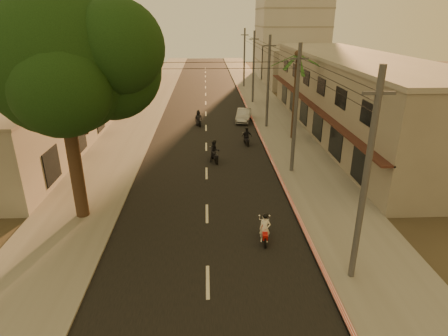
{
  "coord_description": "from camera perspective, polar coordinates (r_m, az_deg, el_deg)",
  "views": [
    {
      "loc": [
        0.08,
        -17.0,
        10.49
      ],
      "look_at": [
        1.12,
        4.86,
        1.67
      ],
      "focal_mm": 30.0,
      "sensor_mm": 36.0,
      "label": 1
    }
  ],
  "objects": [
    {
      "name": "scooter_mid_a",
      "position": [
        28.96,
        -1.45,
        2.47
      ],
      "size": [
        1.13,
        1.83,
        1.82
      ],
      "rotation": [
        0.0,
        0.0,
        0.23
      ],
      "color": "black",
      "rests_on": "ground"
    },
    {
      "name": "left_building",
      "position": [
        34.94,
        -26.57,
        6.59
      ],
      "size": [
        8.2,
        24.2,
        5.2
      ],
      "color": "gray",
      "rests_on": "ground"
    },
    {
      "name": "utility_poles",
      "position": [
        37.71,
        6.89,
        15.79
      ],
      "size": [
        1.2,
        48.26,
        9.0
      ],
      "color": "#38383A",
      "rests_on": "ground"
    },
    {
      "name": "sidewalk_left",
      "position": [
        39.18,
        -13.86,
        5.87
      ],
      "size": [
        5.0,
        140.0,
        0.12
      ],
      "primitive_type": "cube",
      "color": "slate",
      "rests_on": "ground"
    },
    {
      "name": "ground",
      "position": [
        19.97,
        -2.58,
        -9.75
      ],
      "size": [
        160.0,
        160.0,
        0.0
      ],
      "primitive_type": "plane",
      "color": "#383023",
      "rests_on": "ground"
    },
    {
      "name": "broadleaf_tree",
      "position": [
        20.38,
        -22.66,
        14.68
      ],
      "size": [
        9.6,
        8.7,
        12.1
      ],
      "color": "black",
      "rests_on": "ground"
    },
    {
      "name": "parked_car",
      "position": [
        40.92,
        3.01,
        8.03
      ],
      "size": [
        2.87,
        4.53,
        1.32
      ],
      "primitive_type": "imported",
      "rotation": [
        0.0,
        0.0,
        -0.19
      ],
      "color": "gray",
      "rests_on": "ground"
    },
    {
      "name": "scooter_red",
      "position": [
        18.96,
        6.24,
        -9.27
      ],
      "size": [
        0.65,
        1.63,
        1.6
      ],
      "rotation": [
        0.0,
        0.0,
        -0.08
      ],
      "color": "black",
      "rests_on": "ground"
    },
    {
      "name": "road",
      "position": [
        38.45,
        -2.76,
        6.12
      ],
      "size": [
        10.0,
        140.0,
        0.02
      ],
      "primitive_type": "cube",
      "color": "black",
      "rests_on": "ground"
    },
    {
      "name": "filler_left_near",
      "position": [
        53.55,
        -18.35,
        11.97
      ],
      "size": [
        8.0,
        14.0,
        4.4
      ],
      "primitive_type": "cube",
      "color": "gray",
      "rests_on": "ground"
    },
    {
      "name": "palm_tree",
      "position": [
        34.1,
        11.15,
        15.95
      ],
      "size": [
        5.0,
        5.0,
        8.2
      ],
      "color": "black",
      "rests_on": "ground"
    },
    {
      "name": "scooter_mid_b",
      "position": [
        33.05,
        3.46,
        4.76
      ],
      "size": [
        1.01,
        1.67,
        1.64
      ],
      "rotation": [
        0.0,
        0.0,
        0.13
      ],
      "color": "black",
      "rests_on": "ground"
    },
    {
      "name": "curb_stripe",
      "position": [
        34.01,
        5.91,
        4.05
      ],
      "size": [
        0.2,
        60.0,
        0.2
      ],
      "primitive_type": "cube",
      "color": "red",
      "rests_on": "ground"
    },
    {
      "name": "filler_right",
      "position": [
        63.98,
        10.2,
        14.9
      ],
      "size": [
        8.0,
        14.0,
        6.0
      ],
      "primitive_type": "cube",
      "color": "gray",
      "rests_on": "ground"
    },
    {
      "name": "shophouse_row",
      "position": [
        38.26,
        18.91,
        10.5
      ],
      "size": [
        8.8,
        34.2,
        7.3
      ],
      "color": "gray",
      "rests_on": "ground"
    },
    {
      "name": "scooter_far_a",
      "position": [
        39.15,
        -3.93,
        7.52
      ],
      "size": [
        1.04,
        1.67,
        1.67
      ],
      "rotation": [
        0.0,
        0.0,
        0.28
      ],
      "color": "black",
      "rests_on": "ground"
    },
    {
      "name": "filler_left_far",
      "position": [
        70.76,
        -14.75,
        15.6
      ],
      "size": [
        8.0,
        14.0,
        7.0
      ],
      "primitive_type": "cube",
      "color": "gray",
      "rests_on": "ground"
    },
    {
      "name": "sidewalk_right",
      "position": [
        39.15,
        8.35,
        6.27
      ],
      "size": [
        5.0,
        140.0,
        0.12
      ],
      "primitive_type": "cube",
      "color": "slate",
      "rests_on": "ground"
    }
  ]
}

